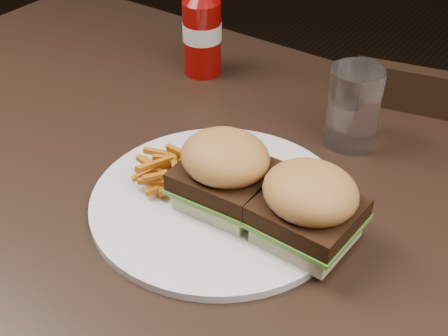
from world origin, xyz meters
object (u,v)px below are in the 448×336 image
Objects in this scene: tumbler at (353,107)px; dining_table at (176,181)px; ketchup_bottle at (202,39)px; plate at (219,202)px; chair_far at (437,218)px.

dining_table is at bearing -129.38° from tumbler.
dining_table is 0.28m from ketchup_bottle.
tumbler is at bearing -9.27° from ketchup_bottle.
plate is at bearing -107.06° from tumbler.
tumbler is (0.29, -0.05, -0.01)m from ketchup_bottle.
plate is 2.54× the size of ketchup_bottle.
chair_far is 0.59m from ketchup_bottle.
ketchup_bottle is (-0.13, 0.24, 0.08)m from dining_table.
chair_far is at bearing 74.15° from plate.
dining_table is at bearing 163.53° from plate.
chair_far is 1.15× the size of plate.
ketchup_bottle is at bearing 22.61° from chair_far.
plate is 0.23m from tumbler.
tumbler reaches higher than dining_table.
tumbler is at bearing 72.94° from plate.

